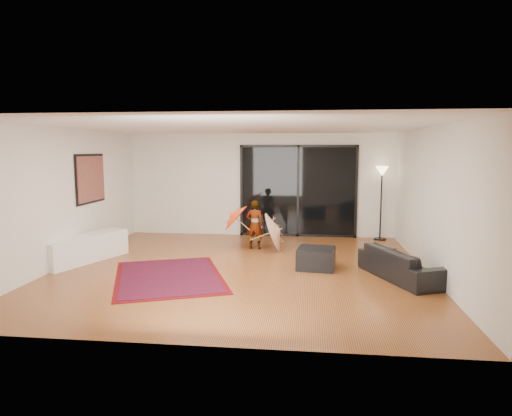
% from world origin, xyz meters
% --- Properties ---
extents(floor, '(7.00, 7.00, 0.00)m').
position_xyz_m(floor, '(0.00, 0.00, 0.00)').
color(floor, '#A0542B').
rests_on(floor, ground).
extents(ceiling, '(7.00, 7.00, 0.00)m').
position_xyz_m(ceiling, '(0.00, 0.00, 2.70)').
color(ceiling, white).
rests_on(ceiling, wall_back).
extents(wall_back, '(7.00, 0.00, 7.00)m').
position_xyz_m(wall_back, '(0.00, 3.50, 1.35)').
color(wall_back, silver).
rests_on(wall_back, floor).
extents(wall_front, '(7.00, 0.00, 7.00)m').
position_xyz_m(wall_front, '(0.00, -3.50, 1.35)').
color(wall_front, silver).
rests_on(wall_front, floor).
extents(wall_left, '(0.00, 7.00, 7.00)m').
position_xyz_m(wall_left, '(-3.50, 0.00, 1.35)').
color(wall_left, silver).
rests_on(wall_left, floor).
extents(wall_right, '(0.00, 7.00, 7.00)m').
position_xyz_m(wall_right, '(3.50, 0.00, 1.35)').
color(wall_right, silver).
rests_on(wall_right, floor).
extents(sliding_door, '(3.06, 0.07, 2.40)m').
position_xyz_m(sliding_door, '(1.00, 3.47, 1.20)').
color(sliding_door, black).
rests_on(sliding_door, wall_back).
extents(painting, '(0.04, 1.28, 1.08)m').
position_xyz_m(painting, '(-3.46, 1.00, 1.65)').
color(painting, black).
rests_on(painting, wall_left).
extents(media_console, '(1.14, 2.00, 0.54)m').
position_xyz_m(media_console, '(-3.25, 0.21, 0.27)').
color(media_console, white).
rests_on(media_console, floor).
extents(speaker, '(0.37, 0.37, 0.34)m').
position_xyz_m(speaker, '(-3.25, 0.08, 0.17)').
color(speaker, '#424244').
rests_on(speaker, floor).
extents(persian_rug, '(2.66, 3.08, 0.02)m').
position_xyz_m(persian_rug, '(-1.20, -0.72, 0.01)').
color(persian_rug, '#58070A').
rests_on(persian_rug, floor).
extents(sofa, '(1.40, 1.99, 0.54)m').
position_xyz_m(sofa, '(2.95, -0.33, 0.27)').
color(sofa, black).
rests_on(sofa, floor).
extents(ottoman, '(0.78, 0.78, 0.40)m').
position_xyz_m(ottoman, '(1.45, 0.21, 0.20)').
color(ottoman, black).
rests_on(ottoman, floor).
extents(floor_lamp, '(0.32, 0.32, 1.87)m').
position_xyz_m(floor_lamp, '(3.10, 3.25, 1.47)').
color(floor_lamp, black).
rests_on(floor_lamp, floor).
extents(child, '(0.44, 0.31, 1.13)m').
position_xyz_m(child, '(0.05, 1.83, 0.56)').
color(child, '#999999').
rests_on(child, floor).
extents(parasol_orange, '(0.63, 0.77, 0.85)m').
position_xyz_m(parasol_orange, '(-0.50, 1.78, 0.73)').
color(parasol_orange, '#FF3A0D').
rests_on(parasol_orange, child).
extents(parasol_white, '(0.52, 0.91, 0.94)m').
position_xyz_m(parasol_white, '(0.65, 1.68, 0.50)').
color(parasol_white, white).
rests_on(parasol_white, floor).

